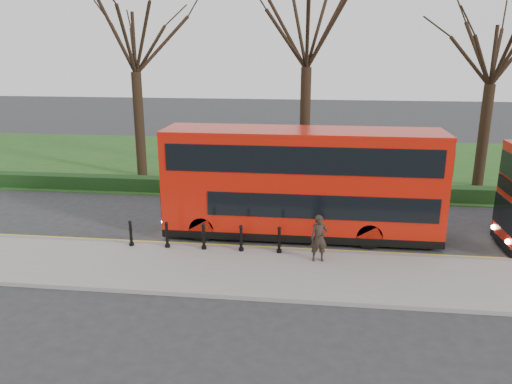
# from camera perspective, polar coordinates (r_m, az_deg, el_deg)

# --- Properties ---
(ground) EXTENTS (120.00, 120.00, 0.00)m
(ground) POSITION_cam_1_polar(r_m,az_deg,el_deg) (20.74, -1.01, -5.67)
(ground) COLOR #28282B
(ground) RESTS_ON ground
(pavement) EXTENTS (60.00, 4.00, 0.15)m
(pavement) POSITION_cam_1_polar(r_m,az_deg,el_deg) (17.99, -2.36, -8.96)
(pavement) COLOR gray
(pavement) RESTS_ON ground
(kerb) EXTENTS (60.00, 0.25, 0.16)m
(kerb) POSITION_cam_1_polar(r_m,az_deg,el_deg) (19.80, -1.42, -6.53)
(kerb) COLOR slate
(kerb) RESTS_ON ground
(grass_verge) EXTENTS (60.00, 18.00, 0.06)m
(grass_verge) POSITION_cam_1_polar(r_m,az_deg,el_deg) (35.03, 2.41, 3.46)
(grass_verge) COLOR #204517
(grass_verge) RESTS_ON ground
(hedge) EXTENTS (60.00, 0.90, 0.80)m
(hedge) POSITION_cam_1_polar(r_m,az_deg,el_deg) (27.02, 0.99, 0.44)
(hedge) COLOR black
(hedge) RESTS_ON ground
(yellow_line_outer) EXTENTS (60.00, 0.10, 0.01)m
(yellow_line_outer) POSITION_cam_1_polar(r_m,az_deg,el_deg) (20.10, -1.29, -6.39)
(yellow_line_outer) COLOR yellow
(yellow_line_outer) RESTS_ON ground
(yellow_line_inner) EXTENTS (60.00, 0.10, 0.01)m
(yellow_line_inner) POSITION_cam_1_polar(r_m,az_deg,el_deg) (20.28, -1.21, -6.17)
(yellow_line_inner) COLOR yellow
(yellow_line_inner) RESTS_ON ground
(tree_left) EXTENTS (7.39, 7.39, 11.55)m
(tree_left) POSITION_cam_1_polar(r_m,az_deg,el_deg) (30.99, -13.82, 16.96)
(tree_left) COLOR black
(tree_left) RESTS_ON ground
(tree_mid) EXTENTS (7.77, 7.77, 12.13)m
(tree_mid) POSITION_cam_1_polar(r_m,az_deg,el_deg) (29.10, 5.90, 18.26)
(tree_mid) COLOR black
(tree_mid) RESTS_ON ground
(tree_right) EXTENTS (6.77, 6.77, 10.58)m
(tree_right) POSITION_cam_1_polar(r_m,az_deg,el_deg) (30.52, 25.61, 14.57)
(tree_right) COLOR black
(tree_right) RESTS_ON ground
(bollard_row) EXTENTS (6.03, 0.15, 1.00)m
(bollard_row) POSITION_cam_1_polar(r_m,az_deg,el_deg) (19.53, -6.00, -5.12)
(bollard_row) COLOR black
(bollard_row) RESTS_ON pavement
(bus_lead) EXTENTS (11.38, 2.61, 4.53)m
(bus_lead) POSITION_cam_1_polar(r_m,az_deg,el_deg) (20.79, 5.18, 0.95)
(bus_lead) COLOR #B41508
(bus_lead) RESTS_ON ground
(pedestrian) EXTENTS (0.70, 0.53, 1.75)m
(pedestrian) POSITION_cam_1_polar(r_m,az_deg,el_deg) (18.41, 7.22, -5.27)
(pedestrian) COLOR black
(pedestrian) RESTS_ON pavement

